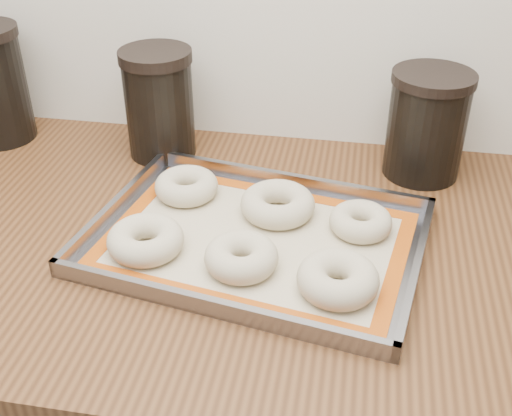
% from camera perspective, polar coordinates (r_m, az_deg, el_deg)
% --- Properties ---
extents(countertop, '(3.06, 0.68, 0.04)m').
position_cam_1_polar(countertop, '(0.95, -3.92, -3.17)').
color(countertop, brown).
rests_on(countertop, cabinet).
extents(baking_tray, '(0.51, 0.40, 0.03)m').
position_cam_1_polar(baking_tray, '(0.91, 0.00, -2.78)').
color(baking_tray, gray).
rests_on(baking_tray, countertop).
extents(baking_mat, '(0.46, 0.36, 0.00)m').
position_cam_1_polar(baking_mat, '(0.92, 0.00, -2.89)').
color(baking_mat, '#C6B793').
rests_on(baking_mat, baking_tray).
extents(bagel_front_left, '(0.11, 0.11, 0.04)m').
position_cam_1_polar(bagel_front_left, '(0.90, -9.79, -2.80)').
color(bagel_front_left, '#BFB194').
rests_on(bagel_front_left, baking_mat).
extents(bagel_front_mid, '(0.13, 0.13, 0.04)m').
position_cam_1_polar(bagel_front_mid, '(0.85, -1.31, -4.37)').
color(bagel_front_mid, '#BFB194').
rests_on(bagel_front_mid, baking_mat).
extents(bagel_front_right, '(0.11, 0.11, 0.04)m').
position_cam_1_polar(bagel_front_right, '(0.82, 7.29, -6.27)').
color(bagel_front_right, '#BFB194').
rests_on(bagel_front_right, baking_mat).
extents(bagel_back_left, '(0.11, 0.11, 0.04)m').
position_cam_1_polar(bagel_back_left, '(1.01, -6.21, 1.96)').
color(bagel_back_left, '#BFB194').
rests_on(bagel_back_left, baking_mat).
extents(bagel_back_mid, '(0.12, 0.12, 0.04)m').
position_cam_1_polar(bagel_back_mid, '(0.96, 1.94, 0.35)').
color(bagel_back_mid, '#BFB194').
rests_on(bagel_back_mid, baking_mat).
extents(bagel_back_right, '(0.10, 0.10, 0.03)m').
position_cam_1_polar(bagel_back_right, '(0.94, 9.28, -1.19)').
color(bagel_back_right, '#BFB194').
rests_on(bagel_back_right, baking_mat).
extents(canister_mid, '(0.12, 0.12, 0.19)m').
position_cam_1_polar(canister_mid, '(1.12, -8.60, 9.20)').
color(canister_mid, black).
rests_on(canister_mid, countertop).
extents(canister_right, '(0.13, 0.13, 0.18)m').
position_cam_1_polar(canister_right, '(1.08, 14.94, 7.19)').
color(canister_right, black).
rests_on(canister_right, countertop).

